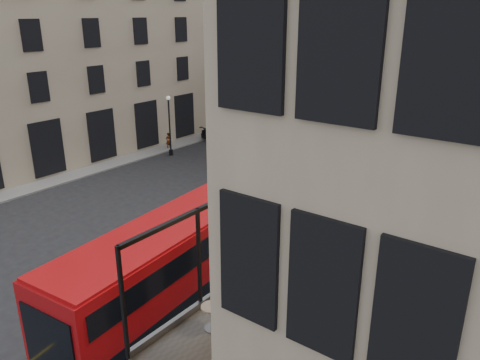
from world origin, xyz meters
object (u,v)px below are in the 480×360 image
Objects in this scene: cafe_chair_c at (331,276)px; cafe_chair_d at (366,240)px; cyclist at (291,189)px; street_lamp_a at (170,129)px; bicycle at (315,206)px; cafe_table_mid at (263,264)px; bus_far at (325,106)px; pedestrian_a at (288,121)px; car_a at (294,170)px; pedestrian_e at (168,141)px; pedestrian_d at (419,144)px; cafe_table_near at (212,314)px; car_b at (361,156)px; pedestrian_b at (303,132)px; cafe_chair_a at (263,357)px; cafe_table_far at (318,237)px; pedestrian_c at (382,126)px; street_lamp_b at (361,115)px; traffic_light_near at (289,186)px; bus_near at (180,266)px; car_c at (224,131)px; cafe_chair_b at (317,283)px; traffic_light_far at (254,113)px.

cafe_chair_d is at bearing 92.87° from cafe_chair_c.
street_lamp_a is at bearing 85.58° from cyclist.
cafe_table_mid reaches higher than bicycle.
bus_far is 6.48× the size of pedestrian_a.
cyclist is (-2.30, 0.83, 0.39)m from bicycle.
pedestrian_a reaches higher than car_a.
bus_far is at bearing 166.43° from pedestrian_e.
pedestrian_d reaches higher than bicycle.
bicycle is 1.08× the size of cyclist.
cafe_table_near reaches higher than bus_far.
bicycle is at bearing -72.12° from car_b.
cafe_chair_a is at bearing -98.61° from pedestrian_b.
cafe_chair_a is at bearing -73.69° from cafe_table_far.
cafe_table_mid is (10.55, -37.77, 4.31)m from pedestrian_c.
pedestrian_a is (-11.56, 7.14, 0.19)m from car_b.
cafe_table_mid is at bearing -71.43° from street_lamp_b.
pedestrian_c is at bearing 98.99° from traffic_light_near.
pedestrian_e is 2.32× the size of cafe_table_near.
street_lamp_b is 5.13m from bus_far.
bus_near reaches higher than car_c.
cafe_table_near reaches higher than bicycle.
bicycle is (5.56, -19.72, -1.89)m from street_lamp_b.
cafe_chair_b is at bearing -49.83° from car_a.
pedestrian_b is (3.59, -3.11, -0.07)m from pedestrian_a.
pedestrian_e is at bearing 143.25° from cafe_chair_b.
cafe_table_far is 0.93× the size of cafe_chair_a.
cafe_chair_b reaches higher than bus_far.
cafe_chair_b is (1.61, 0.37, -0.19)m from cafe_table_mid.
cafe_table_far is at bearing -96.43° from pedestrian_b.
traffic_light_near is 4.22× the size of cafe_chair_b.
pedestrian_a is 1.96× the size of cafe_chair_b.
car_c is at bearing 95.91° from pedestrian_d.
cyclist is 18.06m from cafe_chair_c.
cafe_table_near is at bearing -56.10° from traffic_light_far.
street_lamp_b reaches higher than car_a.
cafe_chair_d reaches higher than traffic_light_near.
cafe_table_far is (22.97, -15.74, 2.69)m from street_lamp_a.
cafe_table_far reaches higher than pedestrian_d.
pedestrian_a is at bearing 8.80° from pedestrian_c.
pedestrian_a is (1.11, 4.96, -1.54)m from traffic_light_far.
pedestrian_c is at bearing 109.70° from cafe_chair_d.
bus_far reaches higher than pedestrian_a.
pedestrian_a reaches higher than bicycle.
traffic_light_far is 5.68× the size of cafe_table_near.
cafe_table_near reaches higher than pedestrian_d.
street_lamp_a is 1.18× the size of car_a.
car_b is at bearing -28.81° from pedestrian_a.
cafe_table_far reaches higher than pedestrian_e.
cafe_chair_d reaches higher than car_a.
bus_near is 2.88× the size of car_b.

